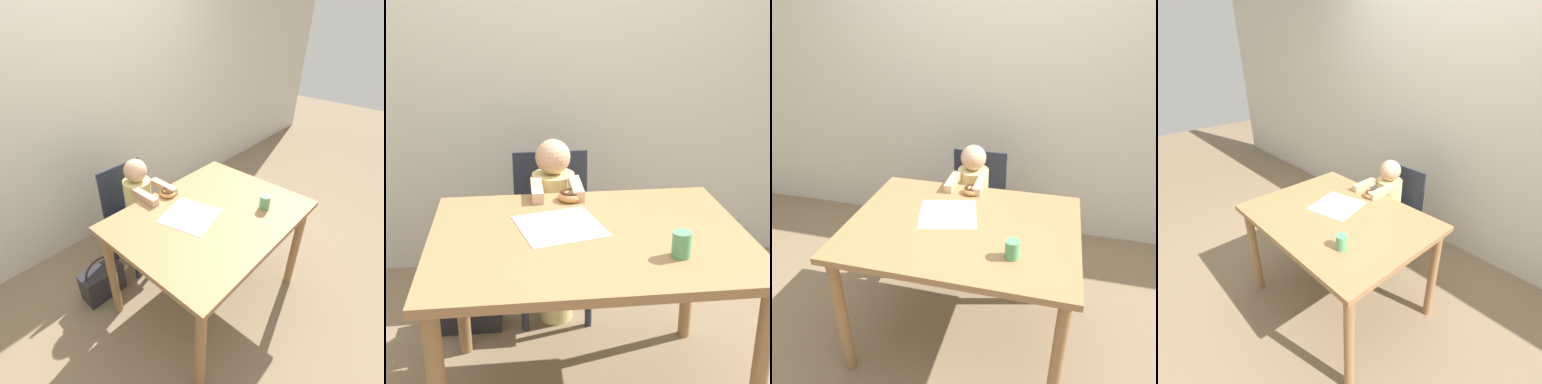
{
  "view_description": "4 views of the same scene",
  "coord_description": "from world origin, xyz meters",
  "views": [
    {
      "loc": [
        -1.22,
        -0.95,
        1.92
      ],
      "look_at": [
        -0.03,
        0.14,
        0.89
      ],
      "focal_mm": 28.0,
      "sensor_mm": 36.0,
      "label": 1
    },
    {
      "loc": [
        -0.26,
        -1.82,
        1.62
      ],
      "look_at": [
        -0.03,
        0.14,
        0.89
      ],
      "focal_mm": 50.0,
      "sensor_mm": 36.0,
      "label": 2
    },
    {
      "loc": [
        0.42,
        -1.61,
        1.83
      ],
      "look_at": [
        -0.03,
        0.14,
        0.89
      ],
      "focal_mm": 35.0,
      "sensor_mm": 36.0,
      "label": 3
    },
    {
      "loc": [
        1.32,
        -1.11,
        1.83
      ],
      "look_at": [
        -0.03,
        0.14,
        0.89
      ],
      "focal_mm": 28.0,
      "sensor_mm": 36.0,
      "label": 4
    }
  ],
  "objects": [
    {
      "name": "dining_table",
      "position": [
        0.0,
        0.0,
        0.67
      ],
      "size": [
        1.2,
        0.91,
        0.77
      ],
      "color": "olive",
      "rests_on": "ground_plane"
    },
    {
      "name": "donut",
      "position": [
        -0.03,
        0.36,
        0.8
      ],
      "size": [
        0.11,
        0.11,
        0.04
      ],
      "color": "tan",
      "rests_on": "dining_table"
    },
    {
      "name": "child_figure",
      "position": [
        -0.09,
        0.63,
        0.51
      ],
      "size": [
        0.23,
        0.42,
        0.98
      ],
      "color": "#E0D17F",
      "rests_on": "ground_plane"
    },
    {
      "name": "cup",
      "position": [
        0.29,
        -0.22,
        0.82
      ],
      "size": [
        0.07,
        0.07,
        0.09
      ],
      "color": "#519E66",
      "rests_on": "dining_table"
    },
    {
      "name": "ground_plane",
      "position": [
        0.0,
        0.0,
        0.0
      ],
      "size": [
        12.0,
        12.0,
        0.0
      ],
      "primitive_type": "plane",
      "color": "#7A664C"
    },
    {
      "name": "chair",
      "position": [
        -0.09,
        0.74,
        0.45
      ],
      "size": [
        0.39,
        0.36,
        0.86
      ],
      "color": "#232838",
      "rests_on": "ground_plane"
    },
    {
      "name": "handbag",
      "position": [
        -0.53,
        0.6,
        0.13
      ],
      "size": [
        0.31,
        0.16,
        0.36
      ],
      "color": "#232328",
      "rests_on": "ground_plane"
    },
    {
      "name": "napkin",
      "position": [
        -0.1,
        0.08,
        0.77
      ],
      "size": [
        0.38,
        0.38,
        0.0
      ],
      "color": "white",
      "rests_on": "dining_table"
    },
    {
      "name": "wall_back",
      "position": [
        0.0,
        1.31,
        1.25
      ],
      "size": [
        8.0,
        0.05,
        2.5
      ],
      "color": "beige",
      "rests_on": "ground_plane"
    }
  ]
}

